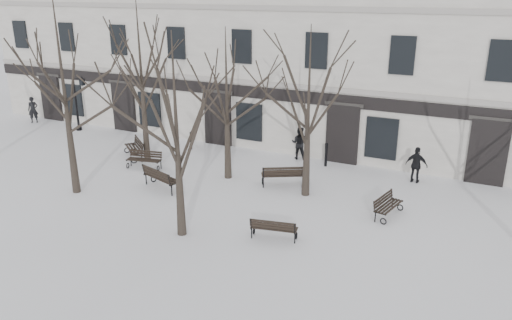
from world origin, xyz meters
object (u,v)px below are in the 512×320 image
Objects in this scene: bench_0 at (144,159)px; bench_4 at (284,175)px; bench_1 at (161,177)px; bench_2 at (274,228)px; lamp_post at (79,99)px; tree_2 at (176,113)px; bench_5 at (387,205)px; tree_1 at (61,70)px; bench_3 at (135,148)px.

bench_4 is at bearing -5.84° from bench_0.
bench_2 is (6.21, -2.03, -0.10)m from bench_1.
lamp_post reaches higher than bench_0.
bench_2 is (3.07, 1.04, -3.93)m from tree_2.
tree_2 is at bearing 153.83° from bench_1.
bench_4 is 4.79m from bench_5.
tree_2 is 3.46× the size of bench_4.
tree_2 is 8.33m from bench_0.
tree_2 is 7.04m from bench_4.
bench_2 is at bearing -179.91° from bench_1.
bench_0 is at bearing 78.49° from tree_1.
tree_1 is 4.42× the size of bench_3.
tree_2 is 3.73× the size of bench_3.
bench_4 is (4.63, 2.64, -0.00)m from bench_1.
bench_0 reaches higher than bench_5.
tree_1 reaches higher than bench_4.
bench_3 is at bearing -31.85° from bench_4.
lamp_post is at bearing 133.03° from tree_1.
lamp_post is at bearing -11.01° from bench_1.
tree_2 reaches higher than bench_5.
tree_2 is 8.66m from bench_5.
bench_0 is 8.62m from lamp_post.
bench_4 is (7.69, 4.46, -4.64)m from tree_1.
bench_5 is at bearing 15.36° from tree_1.
bench_0 is 0.52× the size of lamp_post.
tree_1 is 2.48× the size of lamp_post.
bench_0 is 1.80m from bench_3.
bench_3 reaches higher than bench_2.
tree_1 is at bearing 117.55° from bench_5.
bench_0 is 6.99m from bench_4.
tree_2 is at bearing -1.95° from bench_3.
bench_5 is at bearing -152.16° from bench_1.
bench_3 is 0.93× the size of bench_4.
bench_3 is 1.10× the size of bench_5.
tree_2 is 4.18× the size of bench_2.
bench_1 is (-3.14, 3.08, -3.83)m from tree_2.
bench_0 is 0.84× the size of bench_1.
tree_2 reaches higher than bench_4.
bench_3 is (-3.74, 2.94, -0.02)m from bench_1.
bench_1 is 1.22× the size of bench_5.
bench_0 is (-5.45, 4.93, -3.91)m from tree_2.
bench_2 is at bearing -1.34° from tree_1.
tree_2 is 2.10× the size of lamp_post.
tree_1 is 10.41m from bench_2.
bench_4 is at bearing -132.09° from bench_1.
bench_3 is at bearing -38.24° from bench_2.
bench_1 is at bearing -51.07° from bench_0.
lamp_post is at bearing -36.88° from bench_2.
bench_0 is at bearing -36.22° from bench_2.
tree_2 is 4.11× the size of bench_5.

